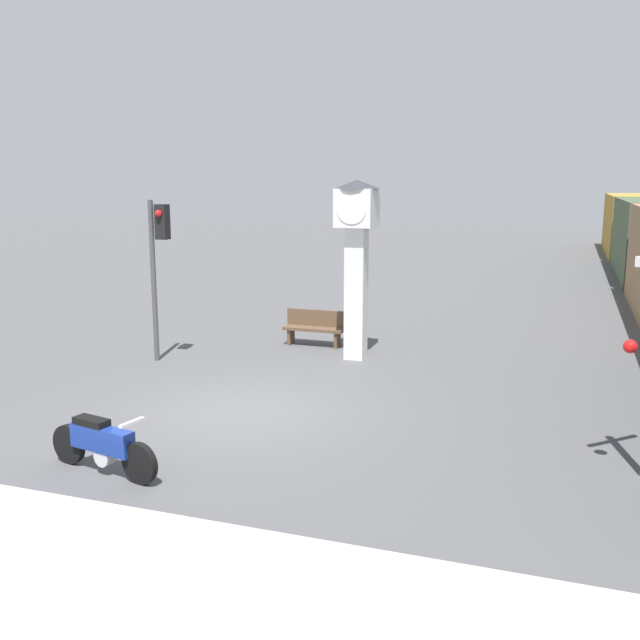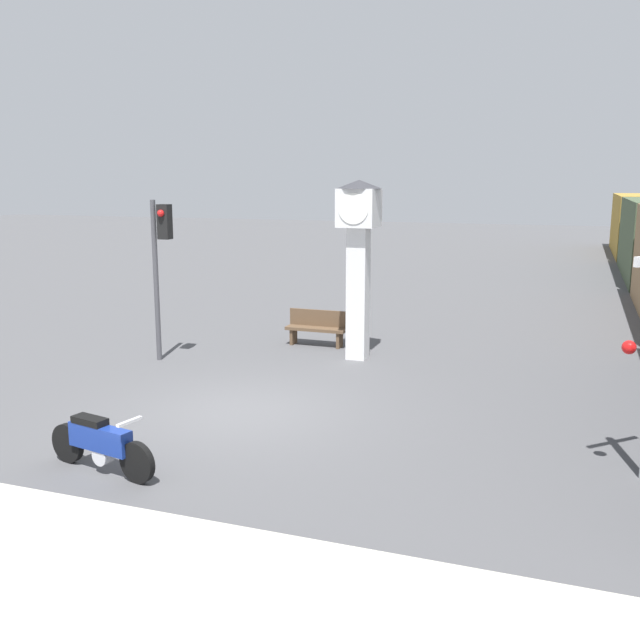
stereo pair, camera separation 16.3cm
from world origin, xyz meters
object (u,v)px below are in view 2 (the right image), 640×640
(clock_tower, at_px, (359,242))
(traffic_light, at_px, (160,251))
(bench, at_px, (317,327))
(motorcycle, at_px, (100,444))

(clock_tower, bearing_deg, traffic_light, -157.96)
(traffic_light, distance_m, bench, 4.51)
(motorcycle, xyz_separation_m, bench, (0.19, 8.81, 0.05))
(motorcycle, bearing_deg, clock_tower, 90.14)
(motorcycle, relative_size, traffic_light, 0.54)
(motorcycle, bearing_deg, bench, 100.34)
(motorcycle, xyz_separation_m, traffic_light, (-2.71, 6.10, 2.19))
(traffic_light, relative_size, bench, 2.38)
(bench, bearing_deg, traffic_light, -136.91)
(traffic_light, bearing_deg, clock_tower, 22.04)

